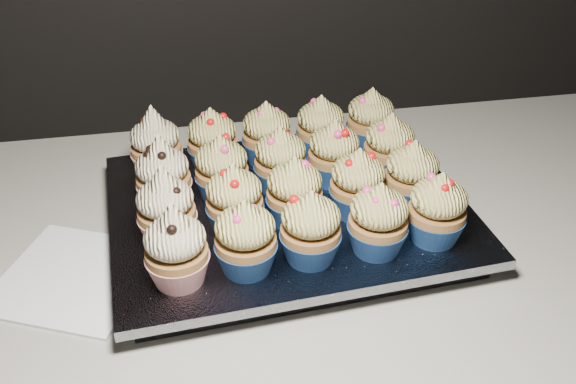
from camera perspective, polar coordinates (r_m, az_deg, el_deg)
The scene contains 24 objects.
worktop at distance 0.76m, azimuth -14.26°, elevation -6.85°, with size 2.44×0.64×0.04m, color beige.
napkin at distance 0.73m, azimuth -18.43°, elevation -7.18°, with size 0.15×0.15×0.00m, color white.
baking_tray at distance 0.76m, azimuth 0.00°, elevation -2.43°, with size 0.38×0.29×0.02m, color black.
foil_lining at distance 0.75m, azimuth 0.00°, elevation -1.39°, with size 0.41×0.32×0.01m, color silver.
cupcake_0 at distance 0.63m, azimuth -9.91°, elevation -4.98°, with size 0.06×0.06×0.10m.
cupcake_1 at distance 0.63m, azimuth -3.79°, elevation -4.19°, with size 0.06×0.06×0.08m.
cupcake_2 at distance 0.65m, azimuth 2.03°, elevation -3.28°, with size 0.06×0.06×0.08m.
cupcake_3 at distance 0.66m, azimuth 8.03°, elevation -2.52°, with size 0.06×0.06×0.08m.
cupcake_4 at distance 0.69m, azimuth 13.13°, elevation -1.55°, with size 0.06×0.06×0.08m.
cupcake_5 at distance 0.68m, azimuth -10.78°, elevation -1.47°, with size 0.06×0.06×0.10m.
cupcake_6 at distance 0.69m, azimuth -4.77°, elevation -0.80°, with size 0.06×0.06×0.08m.
cupcake_7 at distance 0.70m, azimuth 0.58°, elevation -0.08°, with size 0.06×0.06×0.08m.
cupcake_8 at distance 0.72m, azimuth 6.20°, elevation 0.69°, with size 0.06×0.06×0.08m.
cupcake_9 at distance 0.74m, azimuth 10.90°, elevation 1.43°, with size 0.06×0.06×0.08m.
cupcake_10 at distance 0.74m, azimuth -11.04°, elevation 1.41°, with size 0.06×0.06×0.10m.
cupcake_11 at distance 0.74m, azimuth -5.90°, elevation 1.97°, with size 0.06×0.06×0.08m.
cupcake_12 at distance 0.76m, azimuth -0.69°, elevation 2.76°, with size 0.06×0.06×0.08m.
cupcake_13 at distance 0.77m, azimuth 4.09°, elevation 3.43°, with size 0.06×0.06×0.08m.
cupcake_14 at distance 0.79m, azimuth 8.97°, elevation 3.98°, with size 0.06×0.06×0.08m.
cupcake_15 at distance 0.80m, azimuth -11.67°, elevation 4.10°, with size 0.06×0.06×0.10m.
cupcake_16 at distance 0.80m, azimuth -6.73°, elevation 4.50°, with size 0.06×0.06×0.08m.
cupcake_17 at distance 0.81m, azimuth -1.90°, elevation 5.13°, with size 0.06×0.06×0.08m.
cupcake_18 at distance 0.83m, azimuth 2.90°, elevation 5.71°, with size 0.06×0.06×0.08m.
cupcake_19 at distance 0.85m, azimuth 7.33°, elevation 6.37°, with size 0.06×0.06×0.08m.
Camera 1 is at (0.08, 1.12, 1.36)m, focal length 40.00 mm.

